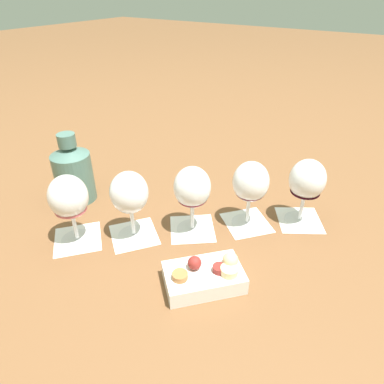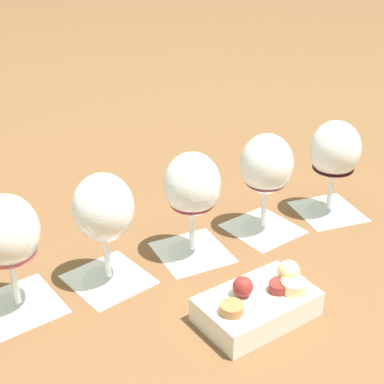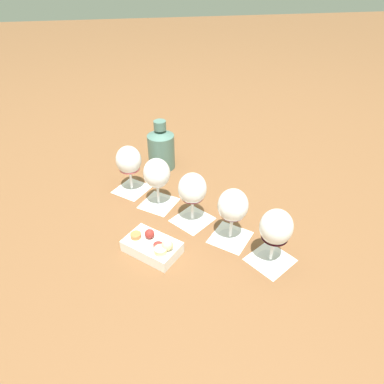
# 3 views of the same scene
# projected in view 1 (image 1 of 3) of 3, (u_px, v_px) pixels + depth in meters

# --- Properties ---
(ground_plane) EXTENTS (8.00, 8.00, 0.00)m
(ground_plane) POSITION_uv_depth(u_px,v_px,m) (192.00, 229.00, 0.84)
(ground_plane) COLOR brown
(tasting_card_0) EXTENTS (0.15, 0.15, 0.00)m
(tasting_card_0) POSITION_uv_depth(u_px,v_px,m) (78.00, 239.00, 0.80)
(tasting_card_0) COLOR white
(tasting_card_0) RESTS_ON ground_plane
(tasting_card_1) EXTENTS (0.15, 0.15, 0.00)m
(tasting_card_1) POSITION_uv_depth(u_px,v_px,m) (134.00, 235.00, 0.82)
(tasting_card_1) COLOR white
(tasting_card_1) RESTS_ON ground_plane
(tasting_card_2) EXTENTS (0.15, 0.15, 0.00)m
(tasting_card_2) POSITION_uv_depth(u_px,v_px,m) (191.00, 230.00, 0.83)
(tasting_card_2) COLOR white
(tasting_card_2) RESTS_ON ground_plane
(tasting_card_3) EXTENTS (0.15, 0.15, 0.00)m
(tasting_card_3) POSITION_uv_depth(u_px,v_px,m) (247.00, 223.00, 0.86)
(tasting_card_3) COLOR white
(tasting_card_3) RESTS_ON ground_plane
(tasting_card_4) EXTENTS (0.15, 0.15, 0.00)m
(tasting_card_4) POSITION_uv_depth(u_px,v_px,m) (299.00, 220.00, 0.87)
(tasting_card_4) COLOR white
(tasting_card_4) RESTS_ON ground_plane
(wine_glass_0) EXTENTS (0.09, 0.09, 0.17)m
(wine_glass_0) POSITION_uv_depth(u_px,v_px,m) (69.00, 200.00, 0.75)
(wine_glass_0) COLOR white
(wine_glass_0) RESTS_ON tasting_card_0
(wine_glass_1) EXTENTS (0.09, 0.09, 0.17)m
(wine_glass_1) POSITION_uv_depth(u_px,v_px,m) (130.00, 196.00, 0.76)
(wine_glass_1) COLOR white
(wine_glass_1) RESTS_ON tasting_card_1
(wine_glass_2) EXTENTS (0.09, 0.09, 0.17)m
(wine_glass_2) POSITION_uv_depth(u_px,v_px,m) (191.00, 191.00, 0.78)
(wine_glass_2) COLOR white
(wine_glass_2) RESTS_ON tasting_card_2
(wine_glass_3) EXTENTS (0.09, 0.09, 0.17)m
(wine_glass_3) POSITION_uv_depth(u_px,v_px,m) (251.00, 185.00, 0.80)
(wine_glass_3) COLOR white
(wine_glass_3) RESTS_ON tasting_card_3
(wine_glass_4) EXTENTS (0.09, 0.09, 0.17)m
(wine_glass_4) POSITION_uv_depth(u_px,v_px,m) (307.00, 182.00, 0.81)
(wine_glass_4) COLOR white
(wine_glass_4) RESTS_ON tasting_card_4
(ceramic_vase) EXTENTS (0.10, 0.10, 0.19)m
(ceramic_vase) POSITION_uv_depth(u_px,v_px,m) (73.00, 172.00, 0.91)
(ceramic_vase) COLOR #4C7066
(ceramic_vase) RESTS_ON ground_plane
(snack_dish) EXTENTS (0.17, 0.18, 0.07)m
(snack_dish) POSITION_uv_depth(u_px,v_px,m) (205.00, 276.00, 0.68)
(snack_dish) COLOR white
(snack_dish) RESTS_ON ground_plane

